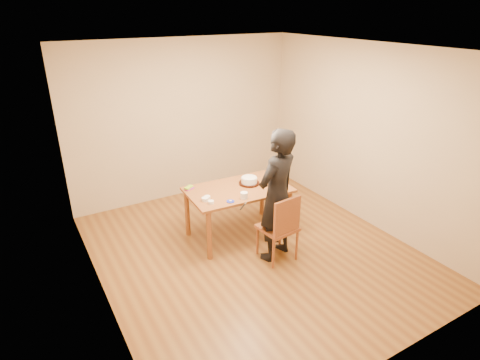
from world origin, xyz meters
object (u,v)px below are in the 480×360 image
dining_table (238,190)px  person (277,196)px  cake (249,180)px  cake_plate (249,183)px  dining_chair (278,228)px

dining_table → person: (0.15, -0.73, 0.17)m
dining_table → cake: 0.24m
cake_plate → person: 0.81m
cake_plate → person: person is taller
dining_table → person: person is taller
dining_table → dining_chair: dining_table is taller
dining_table → person: bearing=-75.4°
cake → person: size_ratio=0.13×
cake_plate → dining_table: bearing=-164.6°
dining_chair → cake: size_ratio=1.90×
dining_table → person: 0.76m
cake_plate → person: size_ratio=0.17×
person → cake: bearing=-113.4°
dining_chair → cake: bearing=79.1°
dining_table → cake: size_ratio=6.29×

